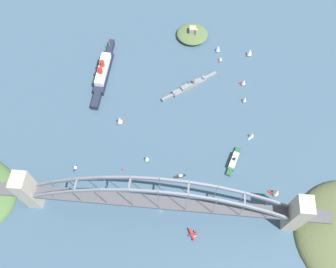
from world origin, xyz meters
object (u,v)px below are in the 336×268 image
Objects in this scene: seaplane_taxiing_near_bridge at (193,235)px; naval_cruiser at (190,86)px; small_boat_2 at (250,52)px; small_boat_9 at (147,158)px; small_boat_8 at (120,120)px; fort_island_mid_harbor at (192,34)px; small_boat_10 at (244,82)px; small_boat_7 at (218,48)px; ocean_liner at (103,72)px; small_boat_3 at (252,135)px; channel_marker_buoy at (123,169)px; harbor_ferry_steamer at (234,161)px; small_boat_4 at (276,192)px; small_boat_0 at (221,59)px; harbor_arch_bridge at (160,201)px; small_boat_1 at (245,99)px; small_boat_5 at (180,176)px; small_boat_6 at (75,167)px.

naval_cruiser is at bearing 94.14° from seaplane_taxiing_near_bridge.
small_boat_9 is (-106.92, -150.26, -1.06)m from small_boat_2.
small_boat_2 is 178.09m from small_boat_8.
fort_island_mid_harbor reaches higher than small_boat_10.
small_boat_7 is 1.13× the size of small_boat_9.
ocean_liner is 176.00m from small_boat_2.
small_boat_3 is 137.98m from channel_marker_buoy.
harbor_ferry_steamer is at bearing 3.78° from small_boat_9.
fort_island_mid_harbor is (99.50, 70.77, -1.94)m from ocean_liner.
naval_cruiser is at bearing 118.77° from harbor_ferry_steamer.
small_boat_0 is at bearing 108.75° from small_boat_4.
small_boat_4 reaches higher than harbor_ferry_steamer.
harbor_ferry_steamer is 3.71× the size of small_boat_3.
seaplane_taxiing_near_bridge is 0.95× the size of small_boat_4.
small_boat_0 is (-15.19, 132.53, 0.43)m from harbor_ferry_steamer.
fort_island_mid_harbor is 246.48m from seaplane_taxiing_near_bridge.
harbor_ferry_steamer is at bearing 39.71° from harbor_arch_bridge.
small_boat_1 is 0.74× the size of small_boat_5.
small_boat_10 is 169.34m from channel_marker_buoy.
fort_island_mid_harbor is (17.42, 226.14, -25.02)m from harbor_arch_bridge.
small_boat_3 is at bearing -72.30° from small_boat_7.
harbor_arch_bridge reaches higher than small_boat_7.
small_boat_0 is at bearing 128.78° from small_boat_10.
small_boat_9 reaches higher than small_boat_6.
harbor_arch_bridge is 125.96m from small_boat_3.
harbor_arch_bridge reaches higher than small_boat_10.
seaplane_taxiing_near_bridge is 93.47m from channel_marker_buoy.
small_boat_9 is at bearing -133.27° from small_boat_10.
harbor_arch_bridge is 228.18m from fort_island_mid_harbor.
small_boat_7 reaches higher than small_boat_5.
small_boat_8 reaches higher than small_boat_0.
small_boat_8 reaches higher than harbor_ferry_steamer.
harbor_arch_bridge reaches higher than ocean_liner.
small_boat_9 is (-99.87, -81.53, -0.04)m from small_boat_1.
naval_cruiser reaches higher than fort_island_mid_harbor.
fort_island_mid_harbor is 4.40× the size of small_boat_1.
small_boat_2 is at bearing 66.43° from harbor_arch_bridge.
small_boat_8 is at bearing 157.77° from small_boat_4.
small_boat_7 is (-3.38, 15.05, 1.46)m from small_boat_0.
small_boat_4 is (91.08, -199.76, 1.27)m from fort_island_mid_harbor.
small_boat_1 is 116.11m from small_boat_5.
small_boat_6 is (-105.45, -0.45, 2.27)m from small_boat_5.
small_boat_10 is (26.67, -33.19, 0.99)m from small_boat_0.
naval_cruiser is 155.08m from small_boat_6.
small_boat_4 reaches higher than small_boat_5.
fort_island_mid_harbor is at bearing 72.49° from channel_marker_buoy.
small_boat_10 is at bearing 92.22° from small_boat_1.
small_boat_0 is at bearing -77.34° from small_boat_7.
small_boat_6 is (-142.84, -153.39, -0.13)m from small_boat_0.
fort_island_mid_harbor is 39.04m from small_boat_7.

